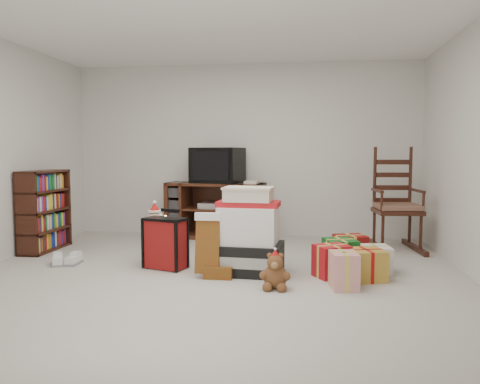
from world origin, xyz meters
name	(u,v)px	position (x,y,z in m)	size (l,w,h in m)	color
room	(210,149)	(0.00, 0.00, 1.25)	(5.01, 5.01, 2.51)	#AFA9A0
tv_stand	(216,210)	(-0.38, 2.22, 0.40)	(1.44, 0.66, 0.79)	#442013
bookshelf	(45,212)	(-2.33, 1.08, 0.48)	(0.27, 0.82, 1.00)	#39180F
rocking_chair	(396,213)	(2.03, 1.79, 0.46)	(0.63, 0.94, 1.35)	#39180F
gift_pile	(249,236)	(0.32, 0.32, 0.38)	(0.71, 0.54, 0.86)	black
red_suitcase	(165,243)	(-0.56, 0.38, 0.27)	(0.46, 0.33, 0.63)	maroon
stocking	(208,245)	(-0.05, 0.10, 0.32)	(0.30, 0.13, 0.64)	#0B680F
teddy_bear	(275,273)	(0.63, -0.20, 0.14)	(0.22, 0.19, 0.32)	brown
santa_figurine	(236,243)	(0.16, 0.60, 0.25)	(0.32, 0.30, 0.65)	#A81512
mrs_claus_figurine	(155,239)	(-0.78, 0.69, 0.26)	(0.33, 0.31, 0.67)	#A81512
sneaker_pair	(66,260)	(-1.69, 0.39, 0.05)	(0.34, 0.28, 0.09)	silver
gift_cluster	(351,260)	(1.35, 0.40, 0.14)	(0.84, 1.17, 0.29)	#B1141A
crt_television	(217,165)	(-0.35, 2.22, 1.04)	(0.78, 0.64, 0.50)	black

